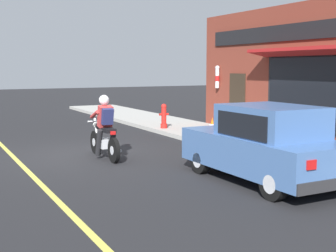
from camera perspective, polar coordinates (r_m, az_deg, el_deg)
The scene contains 9 objects.
ground_plane at distance 12.64m, azimuth -9.80°, elevation -3.48°, with size 80.00×80.00×0.00m, color black.
sidewalk_curb at distance 17.24m, azimuth 2.23°, elevation -0.31°, with size 2.60×22.00×0.14m, color #ADAAA3.
lane_stripe at distance 15.15m, azimuth -19.79°, elevation -2.03°, with size 0.12×19.80×0.01m, color #D1C64C.
storefront_building at distance 14.79m, azimuth 15.19°, elevation 6.12°, with size 1.25×9.28×4.20m.
motorcycle_with_rider at distance 12.01m, azimuth -7.76°, elevation -0.73°, with size 0.56×2.02×1.62m.
car_hatchback at distance 9.59m, azimuth 11.67°, elevation -2.26°, with size 1.67×3.79×1.57m.
trash_bin at distance 12.76m, azimuth 17.49°, elevation -0.72°, with size 0.56×0.56×0.98m.
traffic_cone at distance 14.92m, azimuth 5.42°, elevation -0.11°, with size 0.36×0.36×0.60m.
fire_hydrant at distance 16.77m, azimuth -0.51°, elevation 1.20°, with size 0.36×0.24×0.88m.
Camera 1 is at (-3.74, -11.85, 2.31)m, focal length 50.00 mm.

